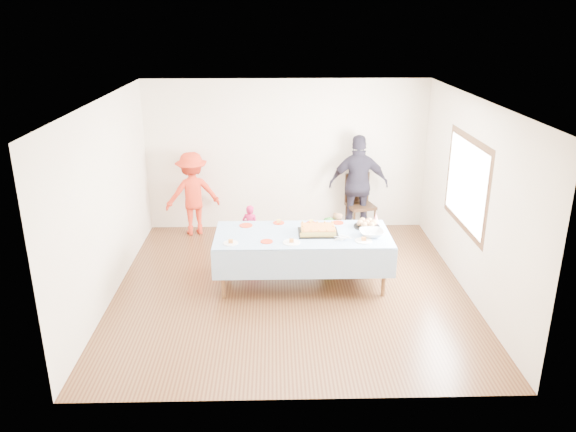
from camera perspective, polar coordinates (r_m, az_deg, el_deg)
name	(u,v)px	position (r m, az deg, el deg)	size (l,w,h in m)	color
ground	(291,288)	(8.20, 0.26, -7.29)	(5.00, 5.00, 0.00)	#472514
room_walls	(295,170)	(7.56, 0.69, 4.74)	(5.04, 5.04, 2.72)	beige
party_table	(303,237)	(8.04, 1.48, -2.19)	(2.50, 1.10, 0.78)	brown
birthday_cake	(318,230)	(8.03, 3.07, -1.45)	(0.57, 0.44, 0.10)	black
rolls_tray	(367,224)	(8.33, 8.00, -0.81)	(0.38, 0.38, 0.11)	black
punch_bowl	(372,233)	(8.01, 8.48, -1.75)	(0.35, 0.35, 0.08)	silver
party_hat	(376,218)	(8.51, 8.92, -0.18)	(0.09, 0.09, 0.16)	silver
fork_pile	(342,237)	(7.84, 5.50, -2.18)	(0.24, 0.18, 0.07)	white
plate_red_far_a	(246,225)	(8.34, -4.30, -0.95)	(0.20, 0.20, 0.01)	red
plate_red_far_b	(279,223)	(8.42, -0.96, -0.69)	(0.17, 0.17, 0.01)	red
plate_red_far_c	(311,223)	(8.41, 2.36, -0.74)	(0.16, 0.16, 0.01)	red
plate_red_far_d	(338,223)	(8.46, 5.10, -0.68)	(0.17, 0.17, 0.01)	red
plate_red_near	(267,241)	(7.75, -2.18, -2.60)	(0.17, 0.17, 0.01)	red
plate_white_left	(231,243)	(7.73, -5.84, -2.76)	(0.21, 0.21, 0.01)	white
plate_white_mid	(292,242)	(7.71, 0.36, -2.71)	(0.24, 0.24, 0.01)	white
plate_white_right	(364,241)	(7.83, 7.69, -2.51)	(0.24, 0.24, 0.01)	white
dining_chair	(359,199)	(10.20, 7.23, 1.68)	(0.55, 0.55, 1.05)	black
toddler_left	(250,227)	(9.38, -3.85, -1.14)	(0.28, 0.19, 0.77)	#C81952
toddler_mid	(328,240)	(8.90, 4.07, -2.44)	(0.36, 0.24, 0.74)	#296B23
toddler_right	(336,236)	(8.99, 4.85, -2.05)	(0.39, 0.30, 0.80)	tan
adult_left	(193,194)	(10.06, -9.66, 2.25)	(0.96, 0.55, 1.49)	red
adult_right	(358,185)	(10.03, 7.17, 3.19)	(1.04, 0.43, 1.78)	#292532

